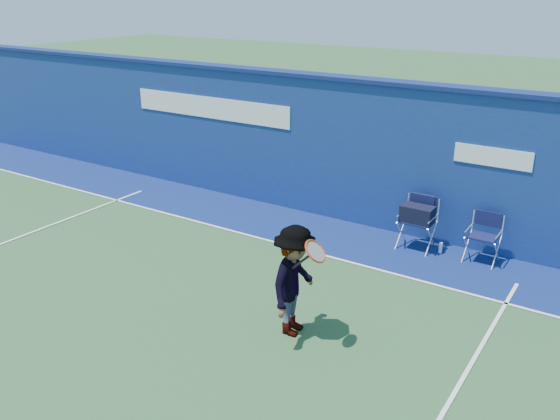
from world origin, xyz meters
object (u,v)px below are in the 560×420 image
Objects in this scene: directors_chair_right at (482,247)px; tennis_player at (294,281)px; directors_chair_left at (417,227)px; water_bottle at (441,248)px.

tennis_player reaches higher than directors_chair_right.
tennis_player is at bearing -96.42° from directors_chair_left.
directors_chair_left is 0.59m from water_bottle.
directors_chair_right is (1.24, 0.10, -0.15)m from directors_chair_left.
directors_chair_left is at bearing -175.35° from directors_chair_right.
water_bottle is at bearing 3.67° from directors_chair_left.
directors_chair_left reaches higher than water_bottle.
water_bottle is at bearing -174.70° from directors_chair_right.
directors_chair_right is 4.15× the size of water_bottle.
directors_chair_left is 3.88m from tennis_player.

